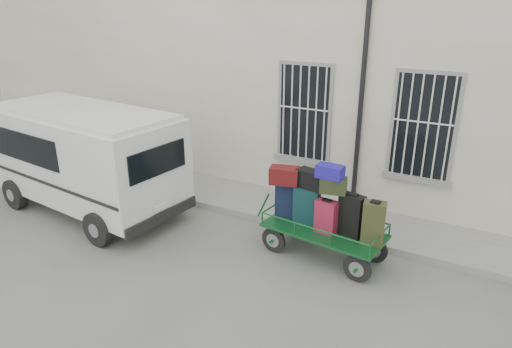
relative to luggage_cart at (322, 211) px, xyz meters
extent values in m
plane|color=#63635F|center=(-0.99, -0.66, -0.97)|extent=(80.00, 80.00, 0.00)
cube|color=beige|center=(-0.99, 4.84, 2.03)|extent=(24.00, 5.00, 6.00)
cylinder|color=black|center=(-0.04, 2.26, 1.83)|extent=(0.11, 0.11, 5.60)
cube|color=black|center=(-1.39, 2.32, 1.28)|extent=(1.20, 0.08, 2.20)
cube|color=gray|center=(-1.39, 2.30, 0.12)|extent=(1.45, 0.22, 0.12)
cube|color=black|center=(1.31, 2.32, 1.28)|extent=(1.20, 0.08, 2.20)
cube|color=gray|center=(1.31, 2.30, 0.12)|extent=(1.45, 0.22, 0.12)
cube|color=gray|center=(-0.99, 1.54, -0.89)|extent=(24.00, 1.70, 0.15)
cylinder|color=black|center=(-0.87, -0.31, -0.71)|extent=(0.53, 0.13, 0.53)
cylinder|color=gray|center=(-0.87, -0.31, -0.71)|extent=(0.30, 0.13, 0.29)
cylinder|color=black|center=(-0.77, 0.48, -0.71)|extent=(0.53, 0.13, 0.53)
cylinder|color=gray|center=(-0.77, 0.48, -0.71)|extent=(0.30, 0.13, 0.29)
cylinder|color=black|center=(0.90, -0.53, -0.71)|extent=(0.53, 0.13, 0.53)
cylinder|color=gray|center=(0.90, -0.53, -0.71)|extent=(0.30, 0.13, 0.29)
cylinder|color=black|center=(1.00, 0.26, -0.71)|extent=(0.53, 0.13, 0.53)
cylinder|color=gray|center=(1.00, 0.26, -0.71)|extent=(0.30, 0.13, 0.29)
cube|color=#135525|center=(0.07, -0.03, -0.39)|extent=(2.43, 1.33, 0.05)
cylinder|color=#135525|center=(-1.34, 0.15, -0.23)|extent=(0.31, 0.08, 0.59)
cube|color=black|center=(-0.78, 0.18, 0.02)|extent=(0.54, 0.33, 0.76)
cube|color=black|center=(-0.78, 0.18, 0.41)|extent=(0.22, 0.15, 0.03)
cube|color=black|center=(-0.33, 0.03, 0.01)|extent=(0.51, 0.28, 0.75)
cube|color=black|center=(-0.33, 0.03, 0.41)|extent=(0.21, 0.15, 0.03)
cube|color=maroon|center=(0.13, -0.11, -0.04)|extent=(0.44, 0.29, 0.65)
cube|color=black|center=(0.13, -0.11, 0.30)|extent=(0.18, 0.13, 0.03)
cube|color=black|center=(0.57, 0.00, 0.04)|extent=(0.51, 0.34, 0.81)
cube|color=black|center=(0.57, 0.00, 0.46)|extent=(0.20, 0.14, 0.03)
cube|color=#35351A|center=(1.02, -0.13, 0.04)|extent=(0.44, 0.34, 0.81)
cube|color=black|center=(1.02, -0.13, 0.46)|extent=(0.18, 0.15, 0.03)
cube|color=#4F0F12|center=(-0.83, 0.04, 0.56)|extent=(0.63, 0.48, 0.33)
cube|color=black|center=(-0.29, 0.10, 0.56)|extent=(0.63, 0.42, 0.35)
cube|color=#262D16|center=(0.20, -0.04, 0.59)|extent=(0.53, 0.40, 0.29)
cube|color=navy|center=(0.13, -0.06, 0.86)|extent=(0.50, 0.31, 0.24)
cube|color=silver|center=(-5.61, -0.60, 0.42)|extent=(4.97, 2.57, 1.95)
cube|color=silver|center=(-5.61, -0.60, 1.44)|extent=(4.74, 2.38, 0.11)
cube|color=black|center=(-7.96, -0.34, 0.80)|extent=(0.39, 1.80, 0.82)
cube|color=black|center=(-6.37, -1.56, 0.75)|extent=(2.38, 0.30, 0.67)
cube|color=black|center=(-3.23, -0.86, 0.75)|extent=(0.21, 1.51, 0.60)
cube|color=black|center=(-3.24, -0.86, -0.50)|extent=(0.33, 2.01, 0.24)
cube|color=white|center=(-3.20, -0.86, -0.25)|extent=(0.08, 0.46, 0.13)
cylinder|color=black|center=(-7.28, -1.42, -0.60)|extent=(0.76, 0.32, 0.74)
cylinder|color=black|center=(-7.07, 0.56, -0.60)|extent=(0.76, 0.32, 0.74)
cylinder|color=black|center=(-4.16, -1.76, -0.60)|extent=(0.76, 0.32, 0.74)
cylinder|color=black|center=(-3.94, 0.22, -0.60)|extent=(0.76, 0.32, 0.74)
camera|label=1|loc=(2.63, -7.55, 3.79)|focal=32.00mm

